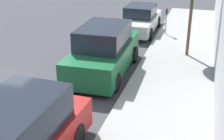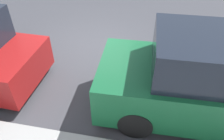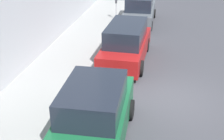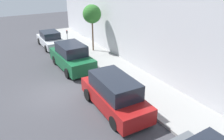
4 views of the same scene
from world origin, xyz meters
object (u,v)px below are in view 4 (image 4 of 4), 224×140
(parked_suv_third, at_px, (72,57))
(parking_meter_far, at_px, (67,36))
(parked_sedan_fourth, at_px, (51,40))
(street_tree, at_px, (92,14))
(parked_minivan_second, at_px, (114,94))

(parked_suv_third, height_order, parking_meter_far, parked_suv_third)
(parked_sedan_fourth, distance_m, parking_meter_far, 1.70)
(parked_sedan_fourth, relative_size, parking_meter_far, 3.11)
(parking_meter_far, distance_m, street_tree, 4.20)
(parked_sedan_fourth, relative_size, street_tree, 1.07)
(parked_sedan_fourth, distance_m, street_tree, 5.48)
(parked_minivan_second, bearing_deg, parking_meter_far, 81.97)
(parked_minivan_second, bearing_deg, street_tree, 71.07)
(parked_suv_third, bearing_deg, parked_sedan_fourth, 88.78)
(parked_suv_third, bearing_deg, parked_minivan_second, -90.16)
(parked_suv_third, distance_m, parked_sedan_fourth, 6.34)
(parked_suv_third, xyz_separation_m, parked_sedan_fourth, (0.13, 6.33, -0.21))
(parked_minivan_second, bearing_deg, parked_suv_third, 89.84)
(parked_suv_third, relative_size, parked_sedan_fourth, 1.08)
(parking_meter_far, relative_size, street_tree, 0.34)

